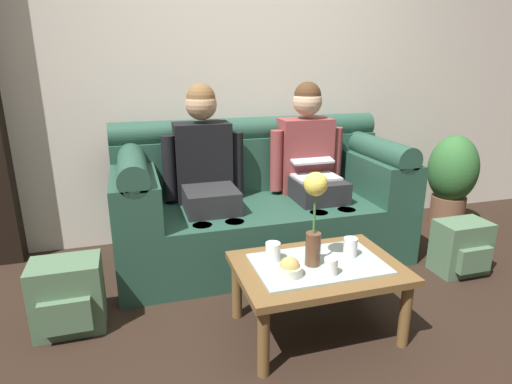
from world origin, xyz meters
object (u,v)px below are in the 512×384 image
couch (260,204)px  cup_near_left (273,252)px  flower_vase (315,210)px  backpack_right (461,248)px  potted_plant (452,177)px  person_left (206,170)px  backpack_left (68,297)px  person_right (311,162)px  snack_bowl (289,269)px  cup_far_center (331,266)px  cup_near_right (350,247)px  coffee_table (318,273)px

couch → cup_near_left: size_ratio=20.84×
flower_vase → backpack_right: 1.37m
couch → potted_plant: bearing=2.0°
potted_plant → flower_vase: bearing=-148.5°
couch → cup_near_left: couch is taller
person_left → potted_plant: size_ratio=1.57×
backpack_left → person_left: bearing=35.4°
person_right → potted_plant: person_right is taller
person_left → snack_bowl: 1.11m
person_right → couch: bearing=179.6°
cup_far_center → cup_near_right: bearing=39.4°
couch → person_left: 0.48m
coffee_table → backpack_right: 1.25m
coffee_table → cup_near_left: bearing=156.3°
couch → flower_vase: couch is taller
coffee_table → backpack_right: (1.19, 0.32, -0.16)m
cup_near_left → backpack_left: size_ratio=0.25×
snack_bowl → backpack_right: bearing=16.1°
backpack_left → cup_near_right: bearing=-14.3°
coffee_table → backpack_right: bearing=15.0°
couch → flower_vase: 1.05m
backpack_right → flower_vase: bearing=-165.0°
cup_near_right → snack_bowl: bearing=-164.7°
backpack_right → backpack_left: backpack_left is taller
person_left → cup_near_left: size_ratio=12.80×
backpack_left → snack_bowl: bearing=-23.9°
couch → cup_far_center: size_ratio=24.18×
backpack_left → coffee_table: bearing=-17.5°
person_right → backpack_left: 1.79m
potted_plant → coffee_table: bearing=-148.2°
person_right → cup_near_left: 1.10m
cup_near_left → potted_plant: size_ratio=0.12×
potted_plant → backpack_left: bearing=-167.2°
cup_far_center → snack_bowl: bearing=165.7°
person_left → snack_bowl: person_left is taller
coffee_table → backpack_left: size_ratio=2.16×
flower_vase → snack_bowl: bearing=-155.4°
person_right → cup_far_center: size_ratio=14.85×
person_right → cup_far_center: person_right is taller
couch → potted_plant: size_ratio=2.55×
flower_vase → backpack_left: 1.35m
snack_bowl → cup_near_left: cup_near_left is taller
cup_near_left → cup_near_right: (0.40, -0.07, 0.00)m
backpack_left → potted_plant: (2.93, 0.67, 0.24)m
flower_vase → cup_near_right: bearing=8.7°
person_right → potted_plant: 1.34m
couch → backpack_right: 1.39m
couch → potted_plant: 1.70m
cup_far_center → person_left: bearing=109.1°
person_left → backpack_right: bearing=-23.1°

